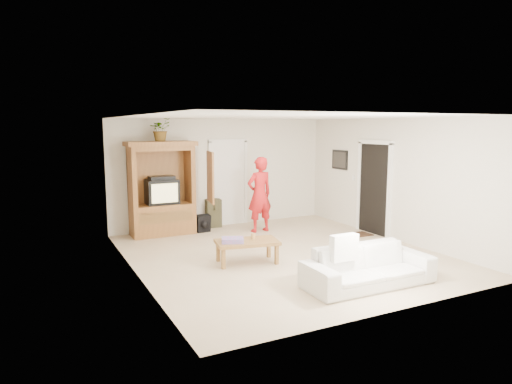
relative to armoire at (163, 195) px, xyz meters
The scene contains 19 objects.
floor 3.22m from the armoire, 59.36° to the right, with size 6.00×6.00×0.00m, color tan.
ceiling 3.53m from the armoire, 59.36° to the right, with size 6.00×6.00×0.00m, color white.
wall_back 1.66m from the armoire, 12.11° to the left, with size 5.50×5.50×0.00m, color silver.
wall_front 5.89m from the armoire, 74.44° to the right, with size 5.50×5.50×0.00m, color silver.
wall_left 2.94m from the armoire, 113.79° to the right, with size 6.00×6.00×0.00m, color silver.
wall_right 5.09m from the armoire, 31.60° to the right, with size 6.00×6.00×0.00m, color silver.
armoire is the anchor object (origin of this frame).
door_back 1.76m from the armoire, 10.13° to the left, with size 0.85×0.05×2.04m, color white.
doorway_right 4.77m from the armoire, 25.61° to the right, with size 0.05×0.90×2.04m, color black.
framed_picture 4.43m from the armoire, 10.03° to the right, with size 0.03×0.60×0.48m, color black.
doormat 4.48m from the armoire, 28.01° to the right, with size 0.60×0.40×0.02m, color #382316.
plant 1.46m from the armoire, 126.74° to the right, with size 0.47×0.41×0.53m, color #4C7238.
man 2.19m from the armoire, 19.77° to the right, with size 0.63×0.42×1.74m, color red.
sofa 5.12m from the armoire, 68.04° to the right, with size 2.06×0.81×0.60m, color silver.
coffee_table 2.98m from the armoire, 75.37° to the right, with size 1.20×0.80×0.41m.
towel 2.90m from the armoire, 80.81° to the right, with size 0.38×0.28×0.08m, color #C44194.
candle 2.95m from the armoire, 72.26° to the right, with size 0.08×0.08×0.10m, color tan.
backpack_black 1.14m from the armoire, 13.81° to the right, with size 0.32×0.19×0.39m, color black, non-canonical shape.
backpack_olive 1.41m from the armoire, ahead, with size 0.36×0.26×0.68m, color #47442B, non-canonical shape.
Camera 1 is at (-4.26, -7.31, 2.44)m, focal length 32.00 mm.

